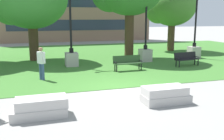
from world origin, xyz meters
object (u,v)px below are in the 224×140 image
at_px(concrete_block_center, 40,108).
at_px(person_bystander_near_lawn, 41,62).
at_px(concrete_block_left, 165,95).
at_px(lamp_post_left, 71,51).
at_px(lamp_post_center, 194,45).
at_px(lamp_post_right, 145,48).
at_px(park_bench_far_left, 186,58).
at_px(park_bench_near_left, 128,62).

height_order(concrete_block_center, person_bystander_near_lawn, person_bystander_near_lawn).
xyz_separation_m(concrete_block_left, lamp_post_left, (-2.24, 8.66, 0.75)).
xyz_separation_m(lamp_post_center, lamp_post_right, (-4.44, -0.41, -0.08)).
height_order(concrete_block_left, lamp_post_center, lamp_post_center).
xyz_separation_m(lamp_post_left, lamp_post_center, (9.91, 0.68, 0.01)).
distance_m(lamp_post_center, person_bystander_near_lawn, 12.68).
distance_m(lamp_post_right, person_bystander_near_lawn, 8.41).
bearing_deg(concrete_block_left, person_bystander_near_lawn, 129.58).
distance_m(park_bench_far_left, lamp_post_center, 3.87).
height_order(concrete_block_center, lamp_post_left, lamp_post_left).
height_order(concrete_block_center, park_bench_far_left, park_bench_far_left).
height_order(concrete_block_left, lamp_post_left, lamp_post_left).
bearing_deg(park_bench_far_left, lamp_post_right, 127.67).
bearing_deg(concrete_block_center, lamp_post_left, 74.61).
bearing_deg(lamp_post_right, person_bystander_near_lawn, -153.89).
height_order(concrete_block_center, lamp_post_right, lamp_post_right).
height_order(concrete_block_left, park_bench_near_left, park_bench_near_left).
xyz_separation_m(concrete_block_center, lamp_post_center, (12.30, 9.38, 0.76)).
bearing_deg(concrete_block_center, park_bench_far_left, 33.74).
distance_m(concrete_block_center, park_bench_far_left, 11.73).
xyz_separation_m(park_bench_far_left, person_bystander_near_lawn, (-9.44, -1.25, 0.44)).
bearing_deg(concrete_block_left, concrete_block_center, -179.54).
distance_m(lamp_post_left, lamp_post_center, 9.93).
bearing_deg(lamp_post_right, lamp_post_left, -177.16).
bearing_deg(person_bystander_near_lawn, lamp_post_left, 58.73).
bearing_deg(park_bench_far_left, lamp_post_left, 163.52).
bearing_deg(lamp_post_right, concrete_block_left, -109.91).
xyz_separation_m(concrete_block_center, concrete_block_left, (4.63, 0.04, 0.00)).
bearing_deg(park_bench_far_left, park_bench_near_left, -176.63).
distance_m(park_bench_near_left, park_bench_far_left, 4.31).
bearing_deg(lamp_post_center, concrete_block_center, -142.69).
height_order(concrete_block_left, person_bystander_near_lawn, person_bystander_near_lawn).
height_order(park_bench_near_left, person_bystander_near_lawn, person_bystander_near_lawn).
bearing_deg(park_bench_far_left, person_bystander_near_lawn, -172.45).
bearing_deg(person_bystander_near_lawn, park_bench_near_left, 11.00).
bearing_deg(person_bystander_near_lawn, lamp_post_right, 26.11).
height_order(park_bench_near_left, lamp_post_center, lamp_post_center).
distance_m(concrete_block_left, lamp_post_center, 12.11).
bearing_deg(lamp_post_center, park_bench_near_left, -155.56).
xyz_separation_m(park_bench_far_left, lamp_post_left, (-7.36, 2.18, 0.51)).
relative_size(lamp_post_left, lamp_post_right, 1.08).
xyz_separation_m(concrete_block_center, lamp_post_left, (2.39, 8.69, 0.75)).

